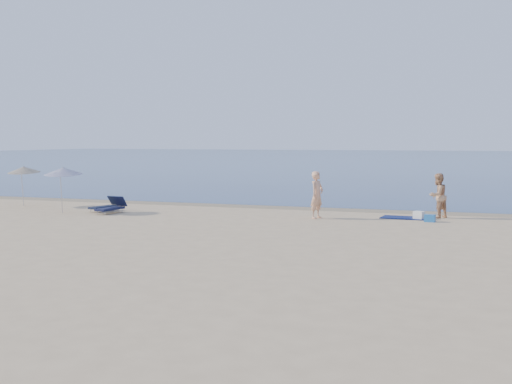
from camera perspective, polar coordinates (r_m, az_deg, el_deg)
ground at (r=12.77m, az=-19.65°, el=-10.22°), size 160.00×160.00×0.00m
sea at (r=109.93m, az=14.93°, el=2.87°), size 240.00×160.00×0.01m
wet_sand_strip at (r=30.20m, az=3.95°, el=-1.44°), size 240.00×1.60×0.00m
person_left at (r=26.25m, az=5.44°, el=-0.26°), size 0.66×0.82×1.93m
person_right at (r=27.32m, az=15.86°, el=-0.32°), size 1.10×1.14×1.85m
beach_towel at (r=27.03m, az=13.13°, el=-2.25°), size 2.00×1.22×0.03m
white_bag at (r=26.71m, az=14.28°, el=-2.03°), size 0.48×0.45×0.33m
blue_cooler at (r=26.03m, az=15.20°, el=-2.26°), size 0.44×0.34×0.29m
umbrella_near at (r=29.34m, az=-16.76°, el=1.80°), size 2.04×2.06×2.11m
umbrella_far at (r=32.81m, az=-19.93°, el=1.88°), size 1.71×1.72×2.03m
lounger_left at (r=29.61m, az=-13.29°, el=-1.21°), size 0.82×1.57×0.66m
lounger_right at (r=28.74m, az=-12.70°, el=-1.34°), size 0.74×1.66×0.71m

